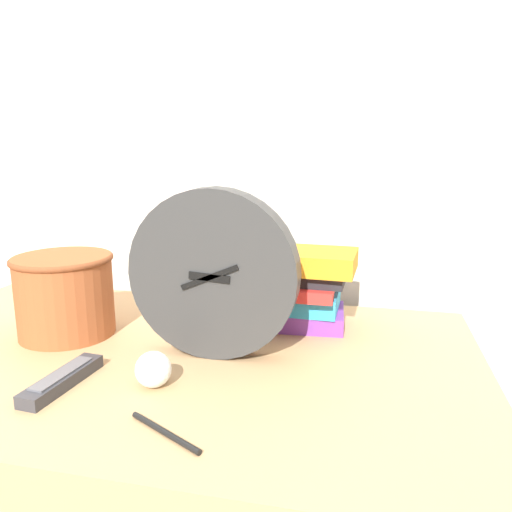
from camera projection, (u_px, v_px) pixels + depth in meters
wall_back at (221, 94)px, 1.19m from camera, size 6.00×0.04×2.40m
desk_clock at (214, 274)px, 0.86m from camera, size 0.30×0.05×0.30m
book_stack at (295, 286)px, 1.02m from camera, size 0.24×0.17×0.16m
basket at (65, 293)px, 0.97m from camera, size 0.19×0.19×0.16m
tv_remote at (62, 379)px, 0.77m from camera, size 0.05×0.16×0.02m
crumpled_paper_ball at (153, 369)px, 0.77m from camera, size 0.06×0.06×0.06m
pen at (165, 432)px, 0.64m from camera, size 0.12×0.07×0.01m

